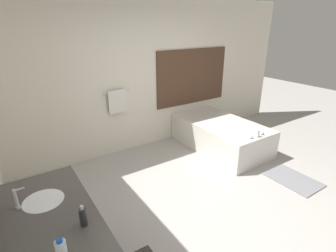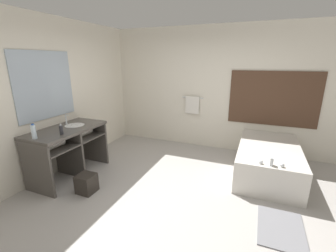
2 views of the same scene
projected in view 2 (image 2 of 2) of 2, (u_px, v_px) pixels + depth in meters
ground_plane at (170, 194)px, 3.45m from camera, size 16.00×16.00×0.00m
wall_back_with_blinds at (209, 89)px, 5.03m from camera, size 7.40×0.13×2.70m
wall_left_with_mirror at (50, 98)px, 3.87m from camera, size 0.08×7.40×2.70m
vanity_counter at (69, 142)px, 3.86m from camera, size 0.68×1.31×0.88m
sink_faucet at (66, 119)px, 4.00m from camera, size 0.09×0.04×0.18m
bathtub at (268, 159)px, 4.00m from camera, size 1.01×1.82×0.64m
water_bottle_1 at (34, 132)px, 3.25m from camera, size 0.07×0.07×0.23m
soap_dispenser at (61, 130)px, 3.44m from camera, size 0.05×0.05×0.17m
waste_bin at (87, 183)px, 3.47m from camera, size 0.26×0.26×0.29m
bath_mat at (281, 228)px, 2.73m from camera, size 0.53×0.75×0.02m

